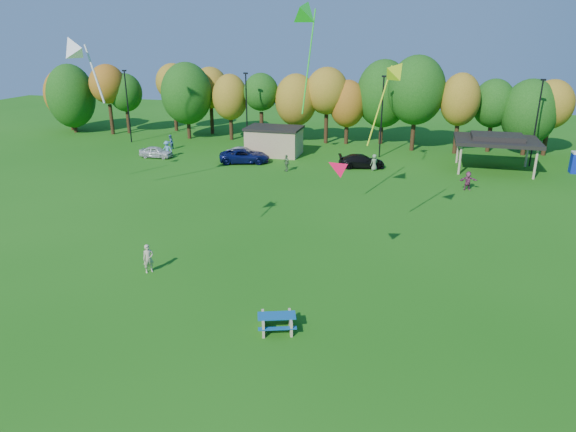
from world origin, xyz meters
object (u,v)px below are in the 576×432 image
(car_d, at_px, (361,161))
(car_c, at_px, (245,156))
(picnic_table, at_px, (277,321))
(car_a, at_px, (156,152))
(kite_flyer, at_px, (148,259))
(car_b, at_px, (243,154))

(car_d, bearing_deg, car_c, 81.38)
(picnic_table, bearing_deg, car_a, 107.99)
(kite_flyer, bearing_deg, picnic_table, -68.79)
(kite_flyer, bearing_deg, car_a, 72.96)
(car_a, xyz_separation_m, car_c, (10.58, 0.33, 0.11))
(kite_flyer, xyz_separation_m, car_a, (-14.17, 26.81, -0.24))
(car_d, bearing_deg, kite_flyer, 148.17)
(car_b, relative_size, car_c, 0.75)
(car_d, bearing_deg, picnic_table, 166.11)
(picnic_table, bearing_deg, kite_flyer, 137.00)
(kite_flyer, bearing_deg, car_d, 27.34)
(kite_flyer, distance_m, car_b, 28.85)
(kite_flyer, relative_size, car_a, 0.47)
(car_a, bearing_deg, car_b, -80.79)
(picnic_table, bearing_deg, car_b, 93.23)
(car_c, height_order, car_d, car_c)
(car_b, xyz_separation_m, car_d, (13.30, -0.20, 0.03))
(picnic_table, bearing_deg, car_c, 93.14)
(picnic_table, height_order, kite_flyer, kite_flyer)
(car_a, distance_m, car_d, 23.29)
(picnic_table, xyz_separation_m, kite_flyer, (-9.18, 4.07, 0.43))
(picnic_table, relative_size, car_b, 0.55)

